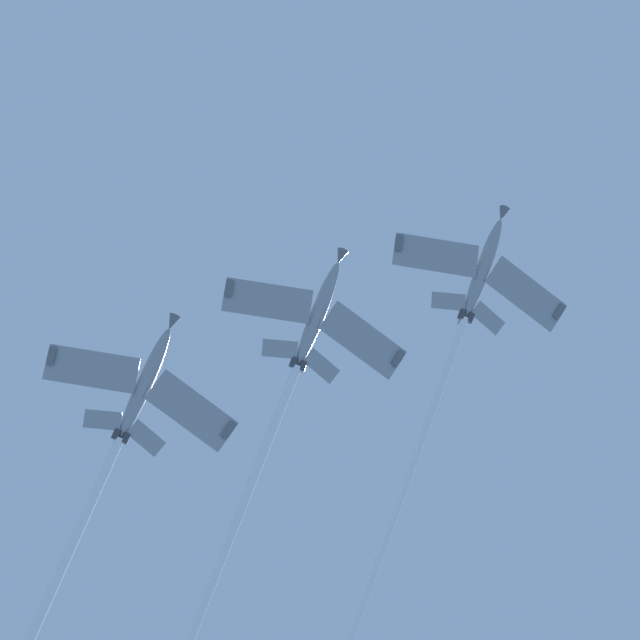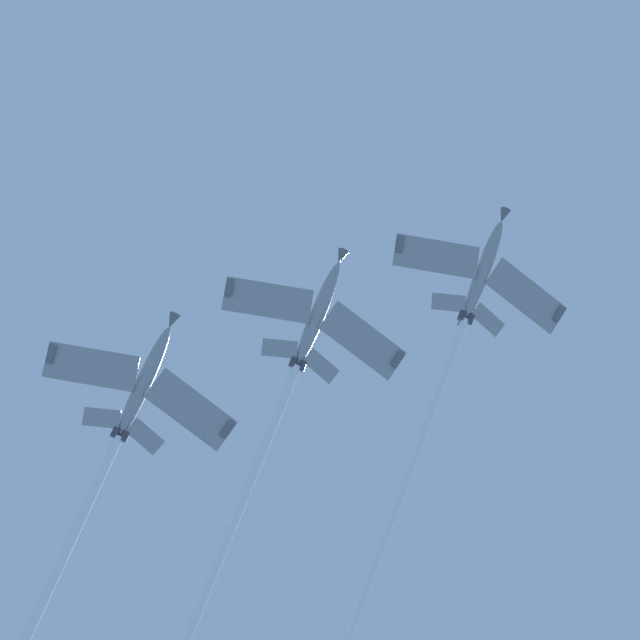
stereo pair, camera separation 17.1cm
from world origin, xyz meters
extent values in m
ellipsoid|color=gray|center=(-18.60, 2.59, 122.94)|extent=(11.58, 3.11, 6.26)
cone|color=#595E60|center=(-24.63, 1.78, 125.75)|extent=(2.10, 1.45, 1.76)
ellipsoid|color=black|center=(-20.24, 2.37, 124.37)|extent=(3.03, 1.38, 1.99)
cube|color=gray|center=(-17.22, -2.57, 122.52)|extent=(6.43, 9.60, 1.69)
cube|color=#595E60|center=(-16.36, -6.59, 122.50)|extent=(1.82, 1.27, 0.86)
cube|color=gray|center=(-18.63, 7.93, 122.52)|extent=(4.33, 9.32, 1.69)
cube|color=#595E60|center=(-18.85, 12.04, 122.50)|extent=(1.75, 0.88, 0.86)
cube|color=gray|center=(-13.80, 0.93, 120.85)|extent=(3.09, 3.98, 0.90)
cube|color=gray|center=(-14.40, 5.45, 120.85)|extent=(2.32, 3.85, 0.90)
cube|color=#595E60|center=(-13.70, 3.24, 122.20)|extent=(3.35, 0.62, 3.55)
cylinder|color=#38383D|center=(-13.36, 2.84, 120.42)|extent=(1.34, 0.96, 1.15)
cylinder|color=#38383D|center=(-13.48, 3.73, 120.42)|extent=(1.34, 0.96, 1.15)
cylinder|color=white|center=(3.43, 5.54, 112.58)|extent=(33.82, 5.34, 16.29)
ellipsoid|color=gray|center=(-9.94, 18.53, 117.30)|extent=(11.51, 3.03, 6.44)
cone|color=#595E60|center=(-15.93, 17.76, 120.21)|extent=(2.10, 1.44, 1.78)
ellipsoid|color=black|center=(-11.56, 18.32, 118.75)|extent=(3.02, 1.36, 2.03)
cube|color=gray|center=(-8.60, 13.36, 116.86)|extent=(6.37, 9.59, 1.75)
cube|color=#595E60|center=(-7.76, 9.33, 116.84)|extent=(1.81, 1.26, 0.89)
cube|color=gray|center=(-9.94, 23.87, 116.86)|extent=(4.36, 9.33, 1.75)
cube|color=#595E60|center=(-10.14, 27.98, 116.84)|extent=(1.74, 0.89, 0.89)
cube|color=gray|center=(-5.19, 16.84, 115.13)|extent=(3.07, 3.98, 0.93)
cube|color=gray|center=(-5.77, 21.36, 115.13)|extent=(2.33, 3.85, 0.93)
cube|color=#595E60|center=(-5.05, 19.15, 116.47)|extent=(3.37, 0.61, 3.56)
cylinder|color=#38383D|center=(-4.75, 18.74, 114.69)|extent=(1.34, 0.95, 1.16)
cylinder|color=#38383D|center=(-4.86, 19.63, 114.69)|extent=(1.34, 0.95, 1.16)
cylinder|color=white|center=(9.78, 21.05, 107.59)|extent=(29.35, 4.69, 14.89)
ellipsoid|color=gray|center=(0.42, 33.33, 111.66)|extent=(11.51, 3.15, 6.43)
cone|color=#595E60|center=(-5.56, 32.50, 114.57)|extent=(2.11, 1.46, 1.78)
ellipsoid|color=black|center=(-1.20, 33.11, 113.11)|extent=(3.02, 1.39, 2.03)
cube|color=gray|center=(1.82, 28.17, 111.23)|extent=(6.44, 9.59, 1.74)
cube|color=#595E60|center=(2.70, 24.16, 111.20)|extent=(1.81, 1.27, 0.89)
cube|color=gray|center=(0.37, 38.67, 111.23)|extent=(4.27, 9.30, 1.74)
cube|color=#595E60|center=(0.12, 42.78, 111.20)|extent=(1.74, 0.87, 0.89)
cube|color=gray|center=(5.20, 31.69, 109.49)|extent=(3.09, 3.98, 0.92)
cube|color=gray|center=(4.57, 36.21, 109.49)|extent=(2.30, 3.84, 0.92)
cube|color=#595E60|center=(5.31, 34.01, 110.84)|extent=(3.37, 0.64, 3.56)
cylinder|color=#38383D|center=(5.62, 33.60, 109.06)|extent=(1.35, 0.96, 1.15)
cylinder|color=#38383D|center=(5.49, 34.49, 109.06)|extent=(1.35, 0.96, 1.15)
cylinder|color=white|center=(21.07, 36.19, 101.52)|extent=(31.19, 5.21, 15.73)
camera|label=1|loc=(-26.67, 22.95, 1.96)|focal=63.87mm
camera|label=2|loc=(-26.63, 23.11, 1.96)|focal=63.87mm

